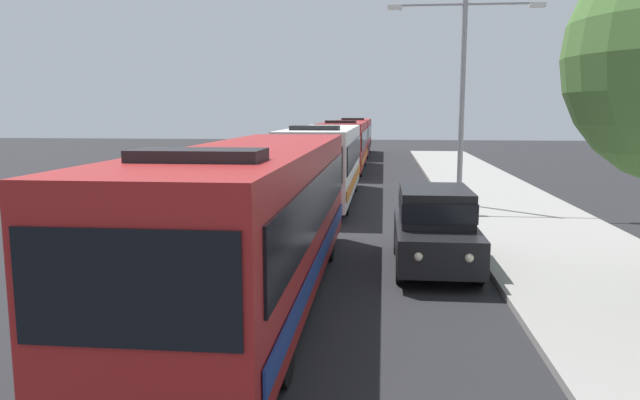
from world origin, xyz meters
TOP-DOWN VIEW (x-y plane):
  - bus_lead at (-1.30, 10.66)m, footprint 2.58×12.03m
  - bus_second_in_line at (-1.30, 24.14)m, footprint 2.58×11.17m
  - bus_middle at (-1.30, 37.49)m, footprint 2.58×12.11m
  - bus_fourth_in_line at (-1.30, 50.84)m, footprint 2.58×12.31m
  - white_suv at (2.40, 13.56)m, footprint 1.86×4.54m
  - streetlamp_mid at (4.10, 22.86)m, footprint 5.76×0.28m

SIDE VIEW (x-z plane):
  - white_suv at x=2.40m, z-range 0.08..1.98m
  - bus_second_in_line at x=-1.30m, z-range 0.09..3.30m
  - bus_lead at x=-1.30m, z-range 0.09..3.30m
  - bus_middle at x=-1.30m, z-range 0.09..3.30m
  - bus_fourth_in_line at x=-1.30m, z-range 0.09..3.30m
  - streetlamp_mid at x=4.10m, z-range 1.05..8.76m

